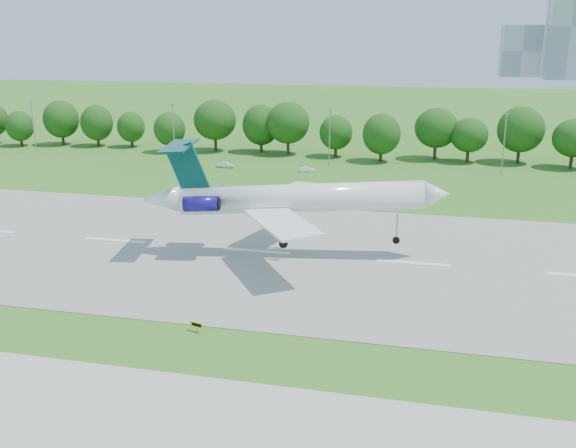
% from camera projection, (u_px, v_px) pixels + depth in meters
% --- Properties ---
extents(ground, '(600.00, 600.00, 0.00)m').
position_uv_depth(ground, '(401.00, 361.00, 55.31)').
color(ground, '#2D6B1C').
rests_on(ground, ground).
extents(runway, '(400.00, 45.00, 0.08)m').
position_uv_depth(runway, '(413.00, 263.00, 78.64)').
color(runway, gray).
rests_on(runway, ground).
extents(tree_line, '(288.40, 8.40, 10.40)m').
position_uv_depth(tree_line, '(428.00, 133.00, 139.44)').
color(tree_line, '#382314').
rests_on(tree_line, ground).
extents(light_poles, '(175.90, 0.25, 12.19)m').
position_uv_depth(light_poles, '(414.00, 139.00, 130.60)').
color(light_poles, gray).
rests_on(light_poles, ground).
extents(airliner, '(38.29, 27.58, 12.73)m').
position_uv_depth(airliner, '(285.00, 197.00, 79.67)').
color(airliner, white).
rests_on(airliner, ground).
extents(taxi_sign_left, '(1.41, 0.54, 1.00)m').
position_uv_depth(taxi_sign_left, '(197.00, 325.00, 60.46)').
color(taxi_sign_left, gray).
rests_on(taxi_sign_left, ground).
extents(service_vehicle_a, '(3.40, 2.25, 1.06)m').
position_uv_depth(service_vehicle_a, '(307.00, 169.00, 130.45)').
color(service_vehicle_a, white).
rests_on(service_vehicle_a, ground).
extents(service_vehicle_b, '(3.71, 1.52, 1.26)m').
position_uv_depth(service_vehicle_b, '(226.00, 165.00, 134.49)').
color(service_vehicle_b, white).
rests_on(service_vehicle_b, ground).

